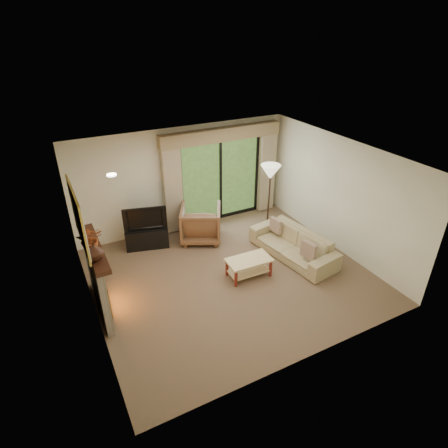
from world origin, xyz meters
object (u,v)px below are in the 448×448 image
media_console (147,237)px  armchair (201,223)px  coffee_table (249,268)px  sofa (293,244)px

media_console → armchair: armchair is taller
armchair → coffee_table: 1.87m
sofa → coffee_table: size_ratio=2.28×
media_console → coffee_table: bearing=-39.5°
armchair → sofa: 2.26m
armchair → coffee_table: bearing=125.2°
media_console → armchair: size_ratio=1.02×
sofa → coffee_table: (-1.27, -0.19, -0.10)m
armchair → sofa: armchair is taller
armchair → coffee_table: (0.27, -1.84, -0.23)m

